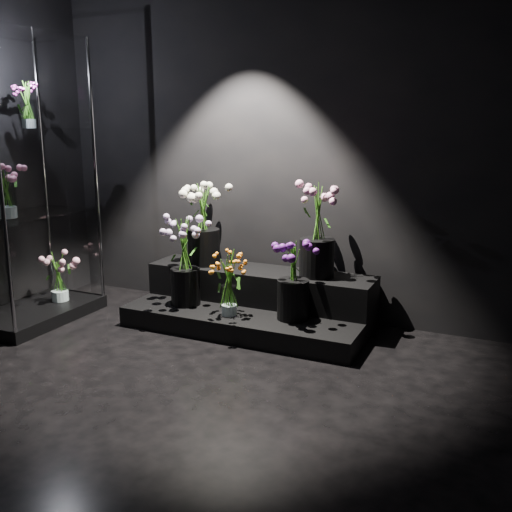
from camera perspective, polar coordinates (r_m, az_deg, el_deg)
The scene contains 12 objects.
floor at distance 3.44m, azimuth -12.26°, elevation -14.86°, with size 4.00×4.00×0.00m, color black.
wall_back at distance 4.79m, azimuth 1.53°, elevation 10.78°, with size 4.00×4.00×0.00m, color black.
display_riser at distance 4.65m, azimuth -0.22°, elevation -4.65°, with size 1.90×0.85×0.42m.
display_case at distance 4.90m, azimuth -22.08°, elevation 6.80°, with size 0.62×1.03×2.27m.
bouquet_orange_bells at distance 4.32m, azimuth -2.73°, elevation -2.62°, with size 0.34×0.34×0.51m.
bouquet_lilac at distance 4.59m, azimuth -7.15°, elevation 0.01°, with size 0.36×0.36×0.71m.
bouquet_purple at distance 4.23m, azimuth 3.75°, elevation -1.88°, with size 0.40×0.40×0.60m.
bouquet_cream_roses at distance 4.81m, azimuth -5.31°, elevation 3.82°, with size 0.42×0.42×0.71m.
bouquet_pink_roses at distance 4.43m, azimuth 6.17°, elevation 3.02°, with size 0.40×0.40×0.73m.
bouquet_case_pink at distance 4.76m, azimuth -23.78°, elevation 6.05°, with size 0.31×0.31×0.40m.
bouquet_case_magenta at distance 4.99m, azimuth -21.89°, elevation 13.93°, with size 0.22×0.22×0.36m.
bouquet_case_base_pink at distance 5.15m, azimuth -19.15°, elevation -1.82°, with size 0.34×0.34×0.42m.
Camera 1 is at (1.87, -2.40, 1.60)m, focal length 40.00 mm.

